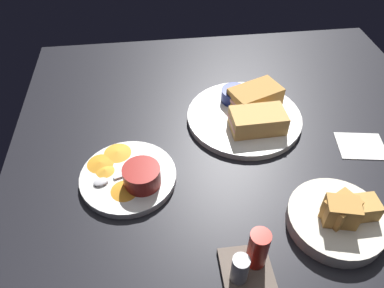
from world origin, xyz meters
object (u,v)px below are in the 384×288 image
at_px(ramekin_dark_sauce, 235,95).
at_px(condiment_caddy, 250,260).
at_px(ramekin_light_gravy, 142,175).
at_px(plate_chips_companion, 128,177).
at_px(bread_basket_rear, 338,217).
at_px(spoon_by_gravy_ramekin, 107,180).
at_px(sandwich_half_far, 255,96).
at_px(sandwich_half_near, 258,121).
at_px(spoon_by_dark_ramekin, 244,112).
at_px(plate_sandwich_main, 244,117).

xyz_separation_m(ramekin_dark_sauce, condiment_caddy, (0.07, 0.47, 0.00)).
distance_m(ramekin_dark_sauce, ramekin_light_gravy, 0.36).
distance_m(plate_chips_companion, condiment_caddy, 0.32).
bearing_deg(bread_basket_rear, spoon_by_gravy_ramekin, -19.05).
relative_size(sandwich_half_far, bread_basket_rear, 0.79).
bearing_deg(sandwich_half_far, spoon_by_gravy_ramekin, 30.45).
relative_size(sandwich_half_near, ramekin_dark_sauce, 1.85).
distance_m(sandwich_half_far, bread_basket_rear, 0.38).
height_order(ramekin_dark_sauce, spoon_by_gravy_ramekin, ramekin_dark_sauce).
bearing_deg(bread_basket_rear, sandwich_half_far, -79.23).
distance_m(spoon_by_dark_ramekin, condiment_caddy, 0.42).
xyz_separation_m(plate_chips_companion, spoon_by_gravy_ramekin, (0.04, 0.01, 0.01)).
bearing_deg(ramekin_dark_sauce, spoon_by_gravy_ramekin, 36.58).
bearing_deg(sandwich_half_near, ramekin_light_gravy, 26.23).
bearing_deg(plate_chips_companion, spoon_by_dark_ramekin, -149.56).
bearing_deg(plate_chips_companion, bread_basket_rear, 157.45).
xyz_separation_m(spoon_by_gravy_ramekin, bread_basket_rear, (-0.45, 0.15, 0.00)).
distance_m(sandwich_half_near, plate_chips_companion, 0.33).
height_order(sandwich_half_far, spoon_by_gravy_ramekin, sandwich_half_far).
bearing_deg(spoon_by_gravy_ramekin, spoon_by_dark_ramekin, -151.18).
xyz_separation_m(sandwich_half_far, bread_basket_rear, (-0.07, 0.37, -0.02)).
relative_size(sandwich_half_near, bread_basket_rear, 0.72).
xyz_separation_m(sandwich_half_near, sandwich_half_far, (-0.02, -0.09, 0.00)).
bearing_deg(spoon_by_dark_ramekin, plate_chips_companion, 30.44).
bearing_deg(ramekin_light_gravy, sandwich_half_far, -142.09).
bearing_deg(spoon_by_gravy_ramekin, plate_sandwich_main, -152.27).
bearing_deg(plate_chips_companion, sandwich_half_near, -160.19).
bearing_deg(ramekin_light_gravy, spoon_by_gravy_ramekin, -9.87).
xyz_separation_m(plate_chips_companion, bread_basket_rear, (-0.40, 0.17, 0.02)).
bearing_deg(sandwich_half_far, plate_chips_companion, 32.06).
height_order(ramekin_light_gravy, condiment_caddy, condiment_caddy).
xyz_separation_m(plate_sandwich_main, ramekin_light_gravy, (0.26, 0.19, 0.03)).
height_order(sandwich_half_far, spoon_by_dark_ramekin, sandwich_half_far).
height_order(plate_sandwich_main, bread_basket_rear, bread_basket_rear).
height_order(sandwich_half_near, spoon_by_dark_ramekin, sandwich_half_near).
bearing_deg(sandwich_half_far, spoon_by_dark_ramekin, 43.71).
xyz_separation_m(plate_sandwich_main, sandwich_half_far, (-0.04, -0.04, 0.03)).
relative_size(plate_sandwich_main, sandwich_half_far, 1.95).
height_order(sandwich_half_near, ramekin_light_gravy, sandwich_half_near).
relative_size(sandwich_half_near, condiment_caddy, 1.42).
bearing_deg(condiment_caddy, plate_sandwich_main, -101.80).
xyz_separation_m(sandwich_half_far, ramekin_light_gravy, (0.30, 0.23, -0.00)).
distance_m(ramekin_dark_sauce, plate_chips_companion, 0.37).
height_order(plate_sandwich_main, spoon_by_dark_ramekin, spoon_by_dark_ramekin).
bearing_deg(condiment_caddy, plate_chips_companion, -48.39).
bearing_deg(ramekin_dark_sauce, plate_sandwich_main, 100.62).
distance_m(spoon_by_dark_ramekin, bread_basket_rear, 0.36).
relative_size(sandwich_half_far, condiment_caddy, 1.57).
distance_m(ramekin_dark_sauce, spoon_by_gravy_ramekin, 0.41).
relative_size(spoon_by_dark_ramekin, spoon_by_gravy_ramekin, 1.01).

